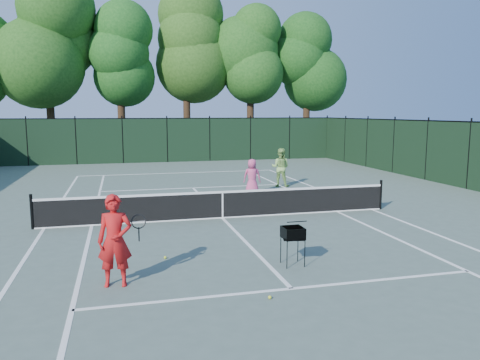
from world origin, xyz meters
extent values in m
plane|color=#4E5F53|center=(0.00, 0.00, 0.00)|extent=(90.00, 90.00, 0.00)
cube|color=white|center=(-5.49, 0.00, 0.00)|extent=(0.10, 23.77, 0.01)
cube|color=white|center=(5.49, 0.00, 0.00)|extent=(0.10, 23.77, 0.01)
cube|color=white|center=(-4.12, 0.00, 0.00)|extent=(0.10, 23.77, 0.01)
cube|color=white|center=(4.12, 0.00, 0.00)|extent=(0.10, 23.77, 0.01)
cube|color=white|center=(0.00, 11.88, 0.00)|extent=(10.97, 0.10, 0.01)
cube|color=white|center=(0.00, -6.40, 0.00)|extent=(8.23, 0.10, 0.01)
cube|color=white|center=(0.00, 6.40, 0.00)|extent=(8.23, 0.10, 0.01)
cube|color=white|center=(0.00, 0.00, 0.00)|extent=(0.10, 12.80, 0.01)
cube|color=black|center=(0.00, 0.00, 0.46)|extent=(11.60, 0.03, 0.85)
cube|color=white|center=(0.00, 0.00, 0.88)|extent=(11.60, 0.05, 0.07)
cube|color=white|center=(0.00, 0.00, 0.02)|extent=(11.60, 0.05, 0.04)
cube|color=white|center=(0.00, 0.00, 0.46)|extent=(0.05, 0.04, 0.91)
cylinder|color=black|center=(-5.80, 0.00, 0.53)|extent=(0.09, 0.09, 1.06)
cylinder|color=black|center=(5.80, 0.00, 0.53)|extent=(0.09, 0.09, 1.06)
cube|color=black|center=(0.00, 18.00, 1.50)|extent=(24.00, 0.05, 3.00)
cylinder|color=black|center=(-8.00, 22.00, 2.40)|extent=(0.56, 0.56, 4.80)
ellipsoid|color=#1A4614|center=(-8.00, 22.00, 8.71)|extent=(6.80, 6.80, 10.54)
cylinder|color=black|center=(-3.00, 21.80, 2.15)|extent=(0.56, 0.56, 4.30)
ellipsoid|color=#144815|center=(-3.00, 21.80, 7.75)|extent=(6.00, 6.00, 9.30)
cylinder|color=black|center=(2.00, 22.30, 2.50)|extent=(0.56, 0.56, 5.00)
ellipsoid|color=#214814|center=(2.00, 22.30, 9.03)|extent=(7.00, 7.00, 10.85)
cylinder|color=black|center=(7.00, 21.60, 2.30)|extent=(0.56, 0.56, 4.60)
ellipsoid|color=#184714|center=(7.00, 21.60, 8.16)|extent=(6.20, 6.20, 9.61)
cylinder|color=black|center=(12.00, 22.10, 2.20)|extent=(0.56, 0.56, 4.40)
ellipsoid|color=#124012|center=(12.00, 22.10, 7.74)|extent=(5.80, 5.80, 8.99)
imported|color=red|center=(-3.35, -5.35, 0.93)|extent=(0.72, 0.51, 1.86)
cylinder|color=black|center=(-2.87, -5.05, 0.95)|extent=(0.03, 0.03, 0.30)
torus|color=black|center=(-2.87, -5.05, 1.22)|extent=(0.30, 0.10, 0.30)
imported|color=#C94779|center=(2.18, 4.10, 0.76)|extent=(0.83, 0.65, 1.51)
imported|color=#8EBF5F|center=(4.05, 5.85, 0.90)|extent=(1.10, 1.03, 1.79)
cylinder|color=black|center=(0.33, -5.24, 0.31)|extent=(0.02, 0.02, 0.62)
cylinder|color=black|center=(0.75, -5.24, 0.31)|extent=(0.02, 0.02, 0.62)
cylinder|color=black|center=(0.33, -4.82, 0.31)|extent=(0.02, 0.02, 0.62)
cylinder|color=black|center=(0.75, -4.82, 0.31)|extent=(0.02, 0.02, 0.62)
cube|color=black|center=(0.54, -5.03, 0.75)|extent=(0.55, 0.55, 0.26)
sphere|color=#BBD12A|center=(0.54, -5.03, 0.68)|extent=(0.07, 0.07, 0.07)
sphere|color=#BBD12A|center=(0.54, -5.03, 0.68)|extent=(0.07, 0.07, 0.07)
sphere|color=#BBD12A|center=(0.54, -5.03, 0.68)|extent=(0.07, 0.07, 0.07)
sphere|color=#BBD12A|center=(0.54, -5.03, 0.68)|extent=(0.07, 0.07, 0.07)
sphere|color=#BBD12A|center=(0.54, -5.03, 0.68)|extent=(0.07, 0.07, 0.07)
sphere|color=#BBD12A|center=(0.54, -5.03, 0.68)|extent=(0.07, 0.07, 0.07)
sphere|color=#BBD12A|center=(0.54, -5.03, 0.68)|extent=(0.07, 0.07, 0.07)
sphere|color=#BBD12A|center=(0.54, -5.03, 0.68)|extent=(0.07, 0.07, 0.07)
sphere|color=#BBD12A|center=(0.54, -5.03, 0.68)|extent=(0.07, 0.07, 0.07)
sphere|color=#BBD12A|center=(0.54, -5.03, 0.68)|extent=(0.07, 0.07, 0.07)
sphere|color=#BBD12A|center=(0.54, -5.03, 0.68)|extent=(0.07, 0.07, 0.07)
sphere|color=#BBD12A|center=(0.54, -5.03, 0.68)|extent=(0.07, 0.07, 0.07)
sphere|color=#BBD12A|center=(0.54, -5.03, 0.68)|extent=(0.07, 0.07, 0.07)
sphere|color=#BBD12A|center=(0.54, -5.03, 0.68)|extent=(0.07, 0.07, 0.07)
sphere|color=#C3CF2A|center=(-0.57, -6.78, 0.03)|extent=(0.07, 0.07, 0.07)
sphere|color=#BDD72C|center=(-2.24, -3.86, 0.03)|extent=(0.07, 0.07, 0.07)
camera|label=1|loc=(-3.18, -14.71, 3.47)|focal=35.00mm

